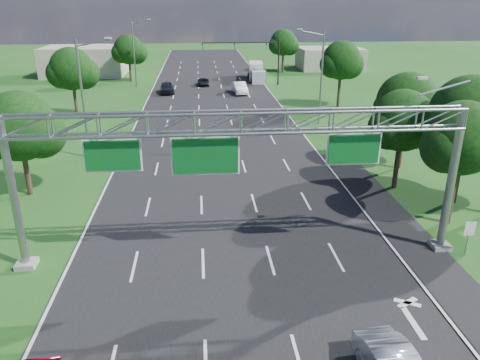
{
  "coord_description": "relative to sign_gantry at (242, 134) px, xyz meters",
  "views": [
    {
      "loc": [
        -1.72,
        -10.05,
        13.15
      ],
      "look_at": [
        0.47,
        14.92,
        3.34
      ],
      "focal_mm": 35.0,
      "sensor_mm": 36.0,
      "label": 1
    }
  ],
  "objects": [
    {
      "name": "tree_verge_rd",
      "position": [
        15.75,
        36.04,
        -1.26
      ],
      "size": [
        5.76,
        4.8,
        8.28
      ],
      "color": "#2D2116",
      "rests_on": "ground"
    },
    {
      "name": "tree_verge_re",
      "position": [
        13.75,
        66.04,
        -1.7
      ],
      "size": [
        5.76,
        4.8,
        7.84
      ],
      "color": "#2D2116",
      "rests_on": "ground"
    },
    {
      "name": "car_queue_c",
      "position": [
        -6.69,
        47.31,
        -6.08
      ],
      "size": [
        2.37,
        4.93,
        1.62
      ],
      "primitive_type": "imported",
      "rotation": [
        0.0,
        0.0,
        0.1
      ],
      "color": "black",
      "rests_on": "ground"
    },
    {
      "name": "tree_verge_lc",
      "position": [
        -13.25,
        58.04,
        -1.92
      ],
      "size": [
        5.76,
        4.8,
        7.62
      ],
      "color": "#2D2116",
      "rests_on": "ground"
    },
    {
      "name": "car_queue_d",
      "position": [
        3.89,
        46.25,
        -6.08
      ],
      "size": [
        2.14,
        5.07,
        1.63
      ],
      "primitive_type": "imported",
      "rotation": [
        0.0,
        0.0,
        0.09
      ],
      "color": "white",
      "rests_on": "ground"
    },
    {
      "name": "sign_gantry",
      "position": [
        0.0,
        0.0,
        0.0
      ],
      "size": [
        23.5,
        1.0,
        9.56
      ],
      "color": "gray",
      "rests_on": "ground"
    },
    {
      "name": "regulatory_sign",
      "position": [
        12.07,
        -1.02,
        -5.38
      ],
      "size": [
        0.6,
        0.08,
        2.1
      ],
      "color": "gray",
      "rests_on": "ground"
    },
    {
      "name": "streetlight_l_far",
      "position": [
        -11.63,
        53.0,
        -1.31
      ],
      "size": [
        2.97,
        0.22,
        10.16
      ],
      "color": "gray",
      "rests_on": "ground"
    },
    {
      "name": "car_queue_b",
      "position": [
        -1.33,
        53.32,
        -6.35
      ],
      "size": [
        1.83,
        3.94,
        1.09
      ],
      "primitive_type": "imported",
      "rotation": [
        0.0,
        0.0,
        0.0
      ],
      "color": "black",
      "rests_on": "ground"
    },
    {
      "name": "tree_verge_la",
      "position": [
        -14.25,
        10.04,
        -2.13
      ],
      "size": [
        5.76,
        4.8,
        7.4
      ],
      "color": "#2D2116",
      "rests_on": "ground"
    },
    {
      "name": "traffic_signal",
      "position": [
        7.15,
        53.0,
        -1.72
      ],
      "size": [
        12.21,
        0.24,
        7.0
      ],
      "color": "black",
      "rests_on": "ground"
    },
    {
      "name": "road",
      "position": [
        -0.33,
        18.0,
        -6.89
      ],
      "size": [
        18.0,
        180.0,
        0.02
      ],
      "primitive_type": "cube",
      "color": "black",
      "rests_on": "ground"
    },
    {
      "name": "road_flare",
      "position": [
        9.87,
        2.0,
        -6.89
      ],
      "size": [
        3.0,
        30.0,
        0.02
      ],
      "primitive_type": "cube",
      "color": "black",
      "rests_on": "ground"
    },
    {
      "name": "box_truck",
      "position": [
        7.67,
        57.36,
        -5.49
      ],
      "size": [
        2.68,
        7.85,
        2.91
      ],
      "rotation": [
        0.0,
        0.0,
        -0.09
      ],
      "color": "silver",
      "rests_on": "ground"
    },
    {
      "name": "streetlight_l_near",
      "position": [
        -11.63,
        18.0,
        -1.31
      ],
      "size": [
        2.97,
        0.22,
        10.16
      ],
      "color": "gray",
      "rests_on": "ground"
    },
    {
      "name": "building_left",
      "position": [
        -22.33,
        66.0,
        -4.39
      ],
      "size": [
        14.0,
        10.0,
        5.0
      ],
      "primitive_type": "cube",
      "color": "#A29688",
      "rests_on": "ground"
    },
    {
      "name": "ground",
      "position": [
        -0.33,
        18.0,
        -6.89
      ],
      "size": [
        220.0,
        220.0,
        0.0
      ],
      "primitive_type": "plane",
      "color": "#1B4B16",
      "rests_on": "ground"
    },
    {
      "name": "building_right",
      "position": [
        23.67,
        70.0,
        -4.89
      ],
      "size": [
        12.0,
        9.0,
        4.0
      ],
      "primitive_type": "cube",
      "color": "#A29688",
      "rests_on": "ground"
    },
    {
      "name": "tree_cluster_right",
      "position": [
        14.47,
        7.19,
        -1.58
      ],
      "size": [
        9.91,
        14.6,
        8.68
      ],
      "color": "#2D2116",
      "rests_on": "ground"
    },
    {
      "name": "streetlight_r_mid",
      "position": [
        10.97,
        28.0,
        -1.31
      ],
      "size": [
        2.97,
        0.22,
        10.16
      ],
      "color": "gray",
      "rests_on": "ground"
    },
    {
      "name": "tree_verge_lb",
      "position": [
        -16.25,
        33.04,
        -1.48
      ],
      "size": [
        5.76,
        4.8,
        8.06
      ],
      "color": "#2D2116",
      "rests_on": "ground"
    }
  ]
}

